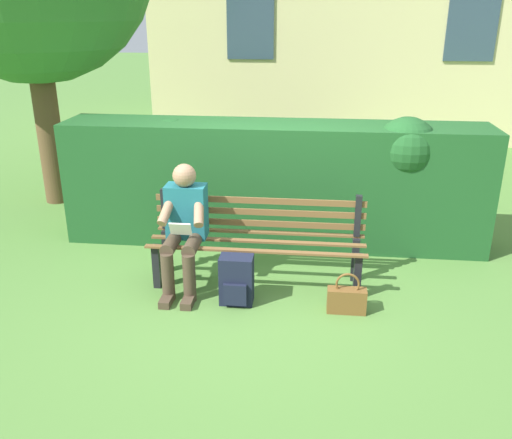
{
  "coord_description": "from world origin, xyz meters",
  "views": [
    {
      "loc": [
        -0.51,
        4.72,
        2.51
      ],
      "look_at": [
        0.0,
        0.1,
        0.71
      ],
      "focal_mm": 38.07,
      "sensor_mm": 36.0,
      "label": 1
    }
  ],
  "objects_px": {
    "person_seated": "(184,224)",
    "backpack": "(237,280)",
    "park_bench": "(258,237)",
    "handbag": "(347,299)"
  },
  "relations": [
    {
      "from": "backpack",
      "to": "handbag",
      "type": "height_order",
      "value": "backpack"
    },
    {
      "from": "park_bench",
      "to": "backpack",
      "type": "xyz_separation_m",
      "value": [
        0.15,
        0.47,
        -0.24
      ]
    },
    {
      "from": "person_seated",
      "to": "backpack",
      "type": "distance_m",
      "value": 0.73
    },
    {
      "from": "backpack",
      "to": "park_bench",
      "type": "bearing_deg",
      "value": -107.16
    },
    {
      "from": "park_bench",
      "to": "handbag",
      "type": "relative_size",
      "value": 5.4
    },
    {
      "from": "park_bench",
      "to": "handbag",
      "type": "xyz_separation_m",
      "value": [
        -0.84,
        0.54,
        -0.33
      ]
    },
    {
      "from": "park_bench",
      "to": "person_seated",
      "type": "bearing_deg",
      "value": 15.47
    },
    {
      "from": "person_seated",
      "to": "handbag",
      "type": "xyz_separation_m",
      "value": [
        -1.52,
        0.35,
        -0.51
      ]
    },
    {
      "from": "park_bench",
      "to": "backpack",
      "type": "height_order",
      "value": "park_bench"
    },
    {
      "from": "handbag",
      "to": "backpack",
      "type": "bearing_deg",
      "value": -3.58
    }
  ]
}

